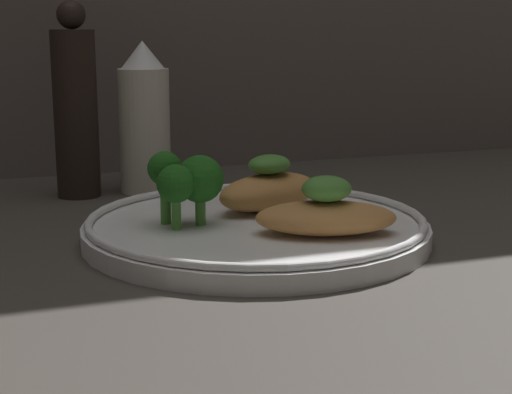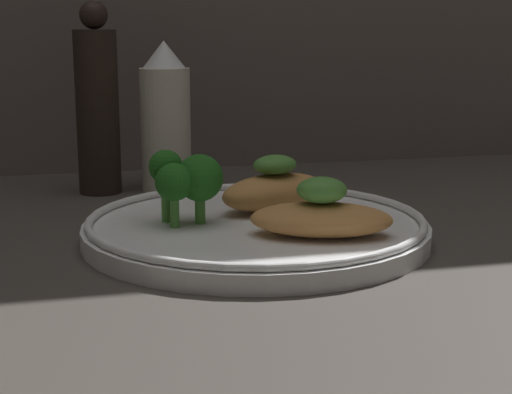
{
  "view_description": "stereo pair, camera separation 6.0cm",
  "coord_description": "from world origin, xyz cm",
  "px_view_note": "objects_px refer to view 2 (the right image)",
  "views": [
    {
      "loc": [
        -20.02,
        -54.9,
        15.92
      ],
      "look_at": [
        0.0,
        0.0,
        3.4
      ],
      "focal_mm": 55.0,
      "sensor_mm": 36.0,
      "label": 1
    },
    {
      "loc": [
        -14.32,
        -56.65,
        15.92
      ],
      "look_at": [
        0.0,
        0.0,
        3.4
      ],
      "focal_mm": 55.0,
      "sensor_mm": 36.0,
      "label": 2
    }
  ],
  "objects_px": {
    "plate": "(256,228)",
    "sauce_bottle": "(165,119)",
    "broccoli_bunch": "(186,178)",
    "pepper_grinder": "(97,106)"
  },
  "relations": [
    {
      "from": "pepper_grinder",
      "to": "sauce_bottle",
      "type": "bearing_deg",
      "value": 0.0
    },
    {
      "from": "plate",
      "to": "pepper_grinder",
      "type": "distance_m",
      "value": 0.25
    },
    {
      "from": "plate",
      "to": "broccoli_bunch",
      "type": "height_order",
      "value": "broccoli_bunch"
    },
    {
      "from": "broccoli_bunch",
      "to": "plate",
      "type": "bearing_deg",
      "value": -7.66
    },
    {
      "from": "plate",
      "to": "pepper_grinder",
      "type": "relative_size",
      "value": 1.43
    },
    {
      "from": "plate",
      "to": "sauce_bottle",
      "type": "distance_m",
      "value": 0.22
    },
    {
      "from": "sauce_bottle",
      "to": "broccoli_bunch",
      "type": "bearing_deg",
      "value": -93.62
    },
    {
      "from": "plate",
      "to": "sauce_bottle",
      "type": "bearing_deg",
      "value": 100.56
    },
    {
      "from": "plate",
      "to": "sauce_bottle",
      "type": "xyz_separation_m",
      "value": [
        -0.04,
        0.21,
        0.06
      ]
    },
    {
      "from": "broccoli_bunch",
      "to": "sauce_bottle",
      "type": "bearing_deg",
      "value": 86.38
    }
  ]
}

